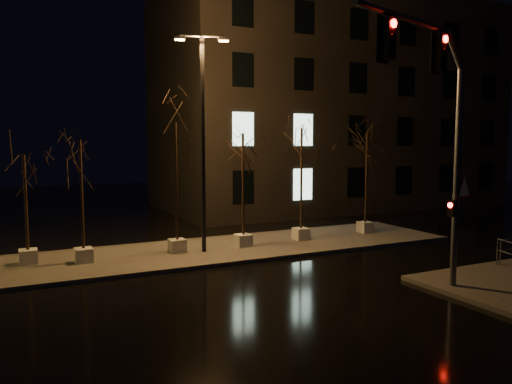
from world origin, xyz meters
TOP-DOWN VIEW (x-y plane):
  - ground at (0.00, 0.00)m, footprint 90.00×90.00m
  - median at (0.00, 6.00)m, footprint 22.00×5.00m
  - building at (14.00, 18.00)m, footprint 25.00×12.00m
  - tree_0 at (-7.51, 6.59)m, footprint 1.80×1.80m
  - tree_1 at (-5.58, 5.91)m, footprint 1.80×1.80m
  - tree_2 at (-1.83, 6.01)m, footprint 1.80×1.80m
  - tree_3 at (1.13, 5.81)m, footprint 1.80×1.80m
  - tree_4 at (4.28, 6.08)m, footprint 1.80×1.80m
  - tree_5 at (8.21, 6.22)m, footprint 1.80×1.80m
  - traffic_signal_mast at (3.45, -3.00)m, footprint 6.26×1.91m
  - streetlight_main at (-0.76, 5.67)m, footprint 2.19×0.94m

SIDE VIEW (x-z plane):
  - ground at x=0.00m, z-range 0.00..0.00m
  - median at x=0.00m, z-range 0.00..0.15m
  - tree_0 at x=-7.51m, z-range 1.25..5.49m
  - tree_1 at x=-5.58m, z-range 1.40..6.21m
  - tree_3 at x=1.13m, z-range 1.48..6.60m
  - tree_5 at x=8.21m, z-range 1.49..6.66m
  - tree_4 at x=4.28m, z-range 1.55..6.96m
  - tree_2 at x=-1.83m, z-range 1.59..7.16m
  - streetlight_main at x=-0.76m, z-range 0.84..9.77m
  - traffic_signal_mast at x=3.45m, z-range 1.39..9.31m
  - building at x=14.00m, z-range 0.00..15.00m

